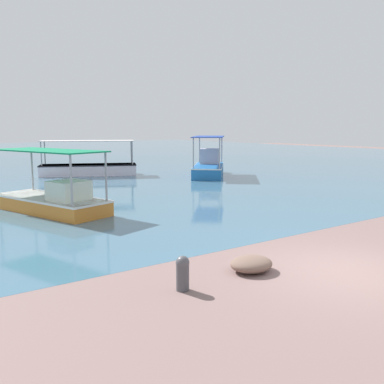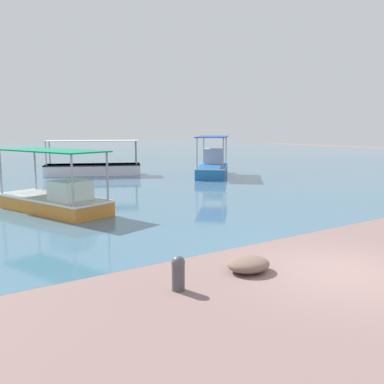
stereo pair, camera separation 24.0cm
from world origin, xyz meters
The scene contains 6 objects.
ground centered at (0.00, 0.00, 0.00)m, with size 120.00×120.00×0.00m, color #7F635F.
fishing_boat_far_right centered at (9.62, 17.93, 0.67)m, with size 5.09×5.47×2.77m.
fishing_boat_center centered at (2.81, 23.09, 0.55)m, with size 6.83×4.48×2.46m.
fishing_boat_near_right centered at (-3.45, 11.12, 0.56)m, with size 3.50×5.70×2.50m.
mooring_bollard centered at (-3.84, 1.22, 0.40)m, with size 0.29×0.29×0.75m.
net_pile centered at (-1.84, 1.27, 0.18)m, with size 1.07×0.91×0.36m, color #745A4D.
Camera 2 is at (-8.43, -6.05, 3.40)m, focal length 40.00 mm.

